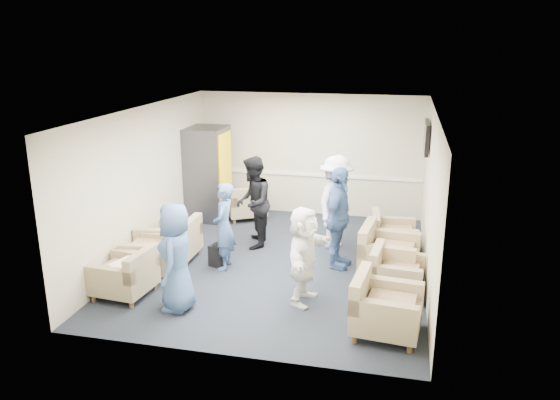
% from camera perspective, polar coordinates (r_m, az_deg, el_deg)
% --- Properties ---
extents(floor, '(6.00, 6.00, 0.00)m').
position_cam_1_polar(floor, '(9.75, -0.07, -6.62)').
color(floor, black).
rests_on(floor, ground).
extents(ceiling, '(6.00, 6.00, 0.00)m').
position_cam_1_polar(ceiling, '(9.04, -0.08, 9.31)').
color(ceiling, white).
rests_on(ceiling, back_wall).
extents(back_wall, '(5.00, 0.02, 2.70)m').
position_cam_1_polar(back_wall, '(12.17, 3.08, 4.73)').
color(back_wall, beige).
rests_on(back_wall, floor).
extents(front_wall, '(5.00, 0.02, 2.70)m').
position_cam_1_polar(front_wall, '(6.57, -5.95, -5.82)').
color(front_wall, beige).
rests_on(front_wall, floor).
extents(left_wall, '(0.02, 6.00, 2.70)m').
position_cam_1_polar(left_wall, '(10.14, -13.99, 1.85)').
color(left_wall, beige).
rests_on(left_wall, floor).
extents(right_wall, '(0.02, 6.00, 2.70)m').
position_cam_1_polar(right_wall, '(9.10, 15.45, 0.07)').
color(right_wall, beige).
rests_on(right_wall, floor).
extents(chair_rail, '(4.98, 0.04, 0.06)m').
position_cam_1_polar(chair_rail, '(12.25, 3.04, 2.65)').
color(chair_rail, white).
rests_on(chair_rail, back_wall).
extents(tv, '(0.10, 1.00, 0.58)m').
position_cam_1_polar(tv, '(10.70, 15.06, 6.35)').
color(tv, black).
rests_on(tv, right_wall).
extents(armchair_left_near, '(0.89, 0.89, 0.65)m').
position_cam_1_polar(armchair_left_near, '(8.79, -15.71, -7.69)').
color(armchair_left_near, '#8E7C5B').
rests_on(armchair_left_near, floor).
extents(armchair_left_mid, '(1.02, 1.02, 0.71)m').
position_cam_1_polar(armchair_left_mid, '(9.47, -12.75, -5.45)').
color(armchair_left_mid, '#8E7C5B').
rests_on(armchair_left_mid, floor).
extents(armchair_left_far, '(0.83, 0.83, 0.66)m').
position_cam_1_polar(armchair_left_far, '(9.99, -10.78, -4.32)').
color(armchair_left_far, '#8E7C5B').
rests_on(armchair_left_far, floor).
extents(armchair_right_near, '(0.97, 0.97, 0.71)m').
position_cam_1_polar(armchair_right_near, '(7.57, 10.64, -11.19)').
color(armchair_right_near, '#8E7C5B').
rests_on(armchair_right_near, floor).
extents(armchair_right_midnear, '(0.86, 0.86, 0.63)m').
position_cam_1_polar(armchair_right_midnear, '(8.75, 11.78, -7.61)').
color(armchair_right_midnear, '#8E7C5B').
rests_on(armchair_right_midnear, floor).
extents(armchair_right_midfar, '(1.02, 1.02, 0.74)m').
position_cam_1_polar(armchair_right_midfar, '(9.31, 10.96, -5.66)').
color(armchair_right_midfar, '#8E7C5B').
rests_on(armchair_right_midfar, floor).
extents(armchair_right_far, '(0.88, 0.88, 0.66)m').
position_cam_1_polar(armchair_right_far, '(10.26, 11.47, -3.81)').
color(armchair_right_far, '#8E7C5B').
rests_on(armchair_right_far, floor).
extents(armchair_corner, '(1.11, 1.11, 0.65)m').
position_cam_1_polar(armchair_corner, '(12.03, -3.55, -0.46)').
color(armchair_corner, '#8E7C5B').
rests_on(armchair_corner, floor).
extents(vending_machine, '(0.82, 0.96, 2.02)m').
position_cam_1_polar(vending_machine, '(12.01, -7.52, 2.79)').
color(vending_machine, '#4A4951').
rests_on(vending_machine, floor).
extents(backpack, '(0.31, 0.27, 0.45)m').
position_cam_1_polar(backpack, '(9.62, -6.59, -5.59)').
color(backpack, black).
rests_on(backpack, floor).
extents(pillow, '(0.46, 0.53, 0.13)m').
position_cam_1_polar(pillow, '(8.73, -15.82, -6.64)').
color(pillow, white).
rests_on(pillow, armchair_left_near).
extents(person_front_left, '(0.61, 0.85, 1.62)m').
position_cam_1_polar(person_front_left, '(8.04, -10.78, -5.90)').
color(person_front_left, '#3A588B').
rests_on(person_front_left, floor).
extents(person_mid_left, '(0.41, 0.58, 1.52)m').
position_cam_1_polar(person_mid_left, '(9.35, -5.88, -2.78)').
color(person_mid_left, '#3A588B').
rests_on(person_mid_left, floor).
extents(person_back_left, '(0.80, 0.95, 1.75)m').
position_cam_1_polar(person_back_left, '(10.27, -2.84, -0.26)').
color(person_back_left, black).
rests_on(person_back_left, floor).
extents(person_back_right, '(0.93, 1.28, 1.78)m').
position_cam_1_polar(person_back_right, '(10.24, 5.86, -0.25)').
color(person_back_right, white).
rests_on(person_back_right, floor).
extents(person_mid_right, '(0.59, 1.10, 1.79)m').
position_cam_1_polar(person_mid_right, '(9.36, 6.11, -1.89)').
color(person_mid_right, '#3A588B').
rests_on(person_mid_right, floor).
extents(person_front_right, '(0.63, 1.44, 1.50)m').
position_cam_1_polar(person_front_right, '(8.13, 2.51, -5.80)').
color(person_front_right, white).
rests_on(person_front_right, floor).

